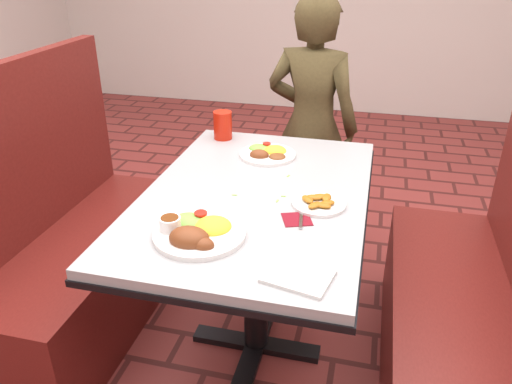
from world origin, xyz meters
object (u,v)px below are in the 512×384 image
diner_person (311,127)px  near_dinner_plate (197,228)px  dining_table (256,215)px  booth_bench_right (465,317)px  red_tumbler (223,125)px  booth_bench_left (80,258)px  far_dinner_plate (268,151)px  plantain_plate (319,202)px

diner_person → near_dinner_plate: bearing=92.8°
dining_table → booth_bench_right: bearing=0.0°
red_tumbler → diner_person: bearing=51.2°
booth_bench_left → far_dinner_plate: bearing=24.6°
booth_bench_left → red_tumbler: 0.87m
dining_table → booth_bench_right: size_ratio=1.01×
diner_person → plantain_plate: 1.01m
far_dinner_plate → booth_bench_right: bearing=-22.8°
far_dinner_plate → dining_table: bearing=-84.4°
booth_bench_right → diner_person: 1.25m
booth_bench_left → red_tumbler: (0.51, 0.51, 0.48)m
dining_table → plantain_plate: (0.24, -0.05, 0.11)m
near_dinner_plate → red_tumbler: size_ratio=2.26×
booth_bench_left → near_dinner_plate: size_ratio=4.15×
dining_table → booth_bench_left: bearing=180.0°
booth_bench_left → booth_bench_right: bearing=0.0°
dining_table → booth_bench_right: booth_bench_right is taller
booth_bench_left → red_tumbler: bearing=44.5°
booth_bench_right → plantain_plate: (-0.56, -0.05, 0.43)m
booth_bench_left → red_tumbler: size_ratio=9.36×
dining_table → far_dinner_plate: far_dinner_plate is taller
booth_bench_right → plantain_plate: booth_bench_right is taller
dining_table → plantain_plate: plantain_plate is taller
plantain_plate → red_tumbler: (-0.52, 0.55, 0.05)m
booth_bench_right → diner_person: (-0.73, 0.95, 0.36)m
near_dinner_plate → diner_person: bearing=82.4°
booth_bench_left → far_dinner_plate: size_ratio=5.00×
diner_person → far_dinner_plate: size_ratio=5.73×
dining_table → far_dinner_plate: size_ratio=5.05×
dining_table → booth_bench_left: (-0.80, 0.00, -0.32)m
far_dinner_plate → plantain_plate: 0.48m
booth_bench_left → near_dinner_plate: 0.90m
near_dinner_plate → plantain_plate: near_dinner_plate is taller
far_dinner_plate → plantain_plate: bearing=-55.7°
booth_bench_right → plantain_plate: size_ratio=6.40×
booth_bench_left → booth_bench_right: 1.60m
plantain_plate → booth_bench_right: bearing=4.9°
booth_bench_right → red_tumbler: booth_bench_right is taller
diner_person → near_dinner_plate: diner_person is taller
red_tumbler → booth_bench_right: bearing=-25.0°
dining_table → booth_bench_left: booth_bench_left is taller
near_dinner_plate → plantain_plate: (0.34, 0.30, -0.02)m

